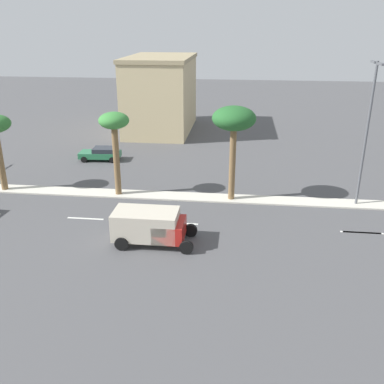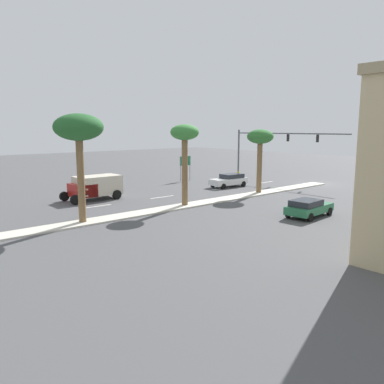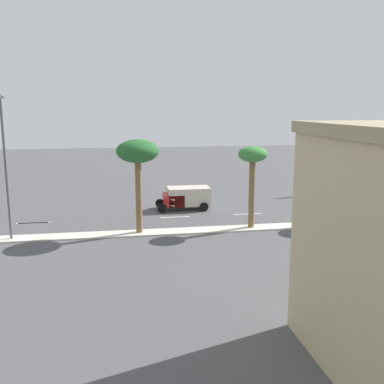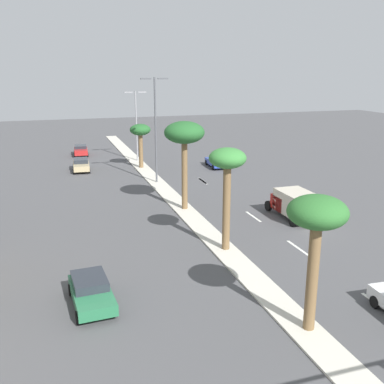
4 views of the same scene
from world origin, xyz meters
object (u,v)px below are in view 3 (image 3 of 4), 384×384
at_px(sedan_green_near, 358,252).
at_px(box_truck, 185,197).
at_px(palm_tree_leading, 138,154).
at_px(street_lamp_near, 5,158).
at_px(directional_road_sign, 307,176).
at_px(palm_tree_outboard, 364,162).
at_px(sedan_white_far, 341,202).
at_px(palm_tree_mid, 253,161).

distance_m(sedan_green_near, box_truck, 19.79).
relative_size(palm_tree_leading, street_lamp_near, 0.69).
distance_m(directional_road_sign, street_lamp_near, 33.35).
bearing_deg(box_truck, palm_tree_outboard, -118.33).
height_order(directional_road_sign, sedan_white_far, directional_road_sign).
height_order(palm_tree_leading, sedan_green_near, palm_tree_leading).
xyz_separation_m(palm_tree_outboard, palm_tree_leading, (-0.10, 19.84, 1.05)).
bearing_deg(palm_tree_leading, directional_road_sign, -57.90).
xyz_separation_m(palm_tree_mid, sedan_white_far, (5.36, -11.24, -5.10)).
relative_size(directional_road_sign, palm_tree_outboard, 0.49).
bearing_deg(palm_tree_outboard, sedan_white_far, -10.82).
distance_m(palm_tree_outboard, sedan_green_near, 12.15).
bearing_deg(palm_tree_leading, street_lamp_near, 90.68).
bearing_deg(box_truck, sedan_white_far, -99.77).
height_order(palm_tree_mid, street_lamp_near, street_lamp_near).
relative_size(sedan_green_near, box_truck, 0.81).
bearing_deg(directional_road_sign, box_truck, 107.02).
distance_m(palm_tree_mid, street_lamp_near, 19.71).
distance_m(palm_tree_mid, sedan_white_far, 13.46).
height_order(street_lamp_near, sedan_green_near, street_lamp_near).
bearing_deg(palm_tree_outboard, palm_tree_mid, 90.55).
bearing_deg(palm_tree_leading, sedan_white_far, -75.57).
height_order(directional_road_sign, palm_tree_outboard, palm_tree_outboard).
bearing_deg(palm_tree_mid, street_lamp_near, 90.36).
height_order(palm_tree_outboard, palm_tree_mid, palm_tree_mid).
bearing_deg(sedan_green_near, sedan_white_far, -24.33).
bearing_deg(street_lamp_near, directional_road_sign, -67.05).
distance_m(palm_tree_outboard, palm_tree_mid, 10.24).
distance_m(palm_tree_mid, sedan_green_near, 11.71).
height_order(palm_tree_leading, sedan_white_far, palm_tree_leading).
bearing_deg(directional_road_sign, street_lamp_near, 112.95).
distance_m(sedan_white_far, box_truck, 16.05).
bearing_deg(directional_road_sign, palm_tree_outboard, 177.60).
height_order(directional_road_sign, palm_tree_mid, palm_tree_mid).
xyz_separation_m(palm_tree_outboard, street_lamp_near, (-0.22, 29.93, 0.98)).
bearing_deg(palm_tree_outboard, directional_road_sign, -2.40).
bearing_deg(palm_tree_mid, sedan_white_far, -64.52).
bearing_deg(palm_tree_mid, directional_road_sign, -40.12).
height_order(palm_tree_outboard, sedan_green_near, palm_tree_outboard).
relative_size(palm_tree_mid, sedan_white_far, 1.51).
relative_size(palm_tree_leading, box_truck, 1.42).
xyz_separation_m(palm_tree_leading, sedan_white_far, (5.36, -20.85, -5.81)).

